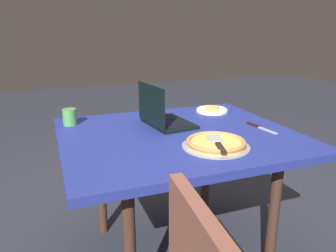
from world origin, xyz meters
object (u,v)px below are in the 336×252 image
(pizza_tray, at_px, (216,143))
(dining_table, at_px, (178,146))
(pizza_plate, at_px, (212,110))
(drink_cup, at_px, (70,117))
(laptop, at_px, (163,117))
(table_knife, at_px, (258,127))

(pizza_tray, bearing_deg, dining_table, 108.22)
(dining_table, distance_m, pizza_tray, 0.29)
(pizza_plate, xyz_separation_m, drink_cup, (-0.91, 0.02, 0.04))
(dining_table, bearing_deg, laptop, 100.32)
(dining_table, bearing_deg, drink_cup, 145.48)
(drink_cup, bearing_deg, laptop, -22.28)
(pizza_plate, xyz_separation_m, pizza_tray, (-0.30, -0.60, 0.01))
(pizza_tray, height_order, table_knife, pizza_tray)
(dining_table, distance_m, laptop, 0.21)
(laptop, relative_size, table_knife, 1.51)
(table_knife, bearing_deg, drink_cup, 156.52)
(laptop, height_order, pizza_plate, laptop)
(dining_table, relative_size, pizza_plate, 5.83)
(drink_cup, bearing_deg, dining_table, -34.52)
(pizza_tray, xyz_separation_m, drink_cup, (-0.61, 0.62, 0.03))
(laptop, xyz_separation_m, pizza_plate, (0.41, 0.18, -0.04))
(pizza_tray, height_order, drink_cup, drink_cup)
(dining_table, height_order, laptop, laptop)
(laptop, relative_size, pizza_plate, 1.66)
(pizza_plate, distance_m, pizza_tray, 0.67)
(pizza_tray, relative_size, drink_cup, 3.40)
(dining_table, relative_size, table_knife, 5.30)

